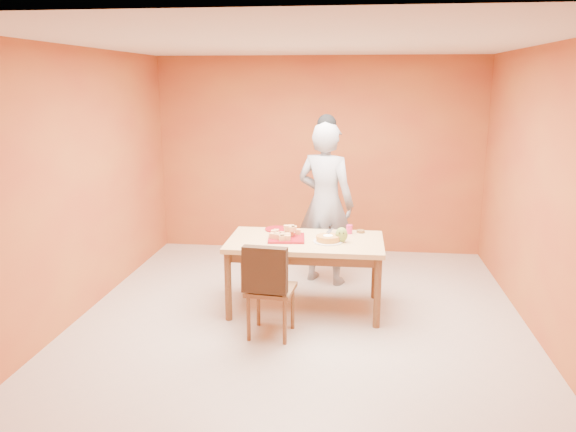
# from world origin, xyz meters

# --- Properties ---
(floor) EXTENTS (5.00, 5.00, 0.00)m
(floor) POSITION_xyz_m (0.00, 0.00, 0.00)
(floor) COLOR beige
(floor) RESTS_ON ground
(ceiling) EXTENTS (5.00, 5.00, 0.00)m
(ceiling) POSITION_xyz_m (0.00, 0.00, 2.70)
(ceiling) COLOR silver
(ceiling) RESTS_ON wall_back
(wall_back) EXTENTS (4.50, 0.00, 4.50)m
(wall_back) POSITION_xyz_m (0.00, 2.50, 1.35)
(wall_back) COLOR #B36629
(wall_back) RESTS_ON floor
(wall_left) EXTENTS (0.00, 5.00, 5.00)m
(wall_left) POSITION_xyz_m (-2.25, 0.00, 1.35)
(wall_left) COLOR #B36629
(wall_left) RESTS_ON floor
(wall_right) EXTENTS (0.00, 5.00, 5.00)m
(wall_right) POSITION_xyz_m (2.25, 0.00, 1.35)
(wall_right) COLOR #B36629
(wall_right) RESTS_ON floor
(dining_table) EXTENTS (1.60, 0.90, 0.76)m
(dining_table) POSITION_xyz_m (0.02, 0.31, 0.67)
(dining_table) COLOR tan
(dining_table) RESTS_ON floor
(dining_chair) EXTENTS (0.47, 0.54, 0.93)m
(dining_chair) POSITION_xyz_m (-0.24, -0.39, 0.48)
(dining_chair) COLOR brown
(dining_chair) RESTS_ON floor
(pastry_pile) EXTENTS (0.33, 0.33, 0.11)m
(pastry_pile) POSITION_xyz_m (-0.18, 0.30, 0.84)
(pastry_pile) COLOR #E59F61
(pastry_pile) RESTS_ON pastry_platter
(person) EXTENTS (0.82, 0.68, 1.92)m
(person) POSITION_xyz_m (0.18, 1.18, 0.96)
(person) COLOR gray
(person) RESTS_ON floor
(pastry_platter) EXTENTS (0.41, 0.41, 0.02)m
(pastry_platter) POSITION_xyz_m (-0.18, 0.30, 0.77)
(pastry_platter) COLOR maroon
(pastry_platter) RESTS_ON dining_table
(red_dinner_plate) EXTENTS (0.32, 0.32, 0.02)m
(red_dinner_plate) POSITION_xyz_m (-0.32, 0.66, 0.77)
(red_dinner_plate) COLOR maroon
(red_dinner_plate) RESTS_ON dining_table
(white_cake_plate) EXTENTS (0.35, 0.35, 0.01)m
(white_cake_plate) POSITION_xyz_m (0.26, 0.24, 0.77)
(white_cake_plate) COLOR silver
(white_cake_plate) RESTS_ON dining_table
(sponge_cake) EXTENTS (0.27, 0.27, 0.05)m
(sponge_cake) POSITION_xyz_m (0.26, 0.24, 0.80)
(sponge_cake) COLOR #C17531
(sponge_cake) RESTS_ON white_cake_plate
(cake_server) EXTENTS (0.07, 0.23, 0.01)m
(cake_server) POSITION_xyz_m (0.27, 0.42, 0.83)
(cake_server) COLOR silver
(cake_server) RESTS_ON sponge_cake
(egg_ornament) EXTENTS (0.13, 0.11, 0.16)m
(egg_ornament) POSITION_xyz_m (0.39, 0.26, 0.84)
(egg_ornament) COLOR olive
(egg_ornament) RESTS_ON dining_table
(magenta_glass) EXTENTS (0.07, 0.07, 0.09)m
(magenta_glass) POSITION_xyz_m (0.47, 0.60, 0.81)
(magenta_glass) COLOR #D01F5B
(magenta_glass) RESTS_ON dining_table
(checker_tin) EXTENTS (0.11, 0.11, 0.03)m
(checker_tin) POSITION_xyz_m (0.59, 0.66, 0.77)
(checker_tin) COLOR #361C0E
(checker_tin) RESTS_ON dining_table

